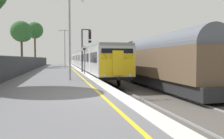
{
  "coord_description": "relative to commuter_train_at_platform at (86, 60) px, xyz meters",
  "views": [
    {
      "loc": [
        -1.95,
        -8.6,
        1.5
      ],
      "look_at": [
        1.7,
        7.19,
        0.69
      ],
      "focal_mm": 35.75,
      "sensor_mm": 36.0,
      "label": 1
    }
  ],
  "objects": [
    {
      "name": "ground",
      "position": [
        0.54,
        -27.33,
        -1.88
      ],
      "size": [
        17.4,
        110.0,
        1.21
      ],
      "color": "slate"
    },
    {
      "name": "commuter_train_at_platform",
      "position": [
        0.0,
        0.0,
        0.0
      ],
      "size": [
        2.83,
        40.87,
        3.81
      ],
      "color": "#B7B7BC",
      "rests_on": "ground"
    },
    {
      "name": "freight_train_adjacent_track",
      "position": [
        4.0,
        1.1,
        0.11
      ],
      "size": [
        2.6,
        54.68,
        4.37
      ],
      "color": "#232326",
      "rests_on": "ground"
    },
    {
      "name": "signal_gantry",
      "position": [
        -1.46,
        -11.46,
        1.68
      ],
      "size": [
        1.1,
        0.24,
        4.7
      ],
      "color": "#47474C",
      "rests_on": "ground"
    },
    {
      "name": "speed_limit_sign",
      "position": [
        -1.85,
        -14.76,
        0.43
      ],
      "size": [
        0.59,
        0.08,
        2.67
      ],
      "color": "#59595B",
      "rests_on": "ground"
    },
    {
      "name": "platform_lamp_mid",
      "position": [
        -3.42,
        -20.28,
        2.09
      ],
      "size": [
        2.0,
        0.2,
        5.69
      ],
      "color": "#93999E",
      "rests_on": "ground"
    },
    {
      "name": "platform_lamp_far",
      "position": [
        -3.42,
        -2.06,
        2.1
      ],
      "size": [
        2.0,
        0.2,
        5.72
      ],
      "color": "#93999E",
      "rests_on": "ground"
    },
    {
      "name": "background_tree_left",
      "position": [
        -8.74,
        9.11,
        5.47
      ],
      "size": [
        3.15,
        3.15,
        8.43
      ],
      "color": "#473323",
      "rests_on": "ground"
    },
    {
      "name": "background_tree_centre",
      "position": [
        -10.15,
        3.08,
        4.46
      ],
      "size": [
        3.43,
        3.43,
        7.6
      ],
      "color": "#473323",
      "rests_on": "ground"
    }
  ]
}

